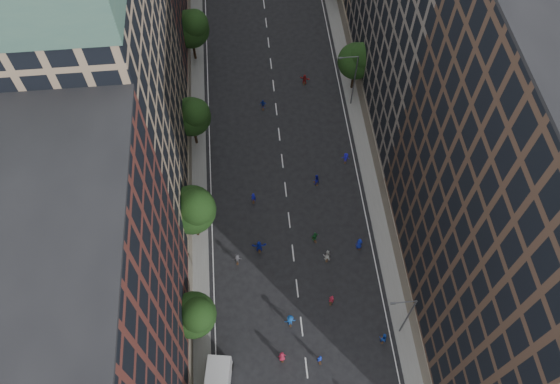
{
  "coord_description": "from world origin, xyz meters",
  "views": [
    {
      "loc": [
        -4.18,
        -5.76,
        58.6
      ],
      "look_at": [
        -0.87,
        29.92,
        2.0
      ],
      "focal_mm": 35.0,
      "sensor_mm": 36.0,
      "label": 1
    }
  ],
  "objects_px": {
    "skater_2": "(383,338)",
    "streetlamp_near": "(406,315)",
    "streetlamp_far": "(353,78)",
    "skater_1": "(320,359)"
  },
  "relations": [
    {
      "from": "skater_2",
      "to": "streetlamp_near",
      "type": "bearing_deg",
      "value": -145.98
    },
    {
      "from": "streetlamp_near",
      "to": "streetlamp_far",
      "type": "bearing_deg",
      "value": 90.0
    },
    {
      "from": "streetlamp_near",
      "to": "skater_2",
      "type": "bearing_deg",
      "value": -156.05
    },
    {
      "from": "skater_1",
      "to": "skater_2",
      "type": "relative_size",
      "value": 0.9
    },
    {
      "from": "streetlamp_far",
      "to": "skater_2",
      "type": "height_order",
      "value": "streetlamp_far"
    },
    {
      "from": "skater_2",
      "to": "skater_1",
      "type": "bearing_deg",
      "value": 22.66
    },
    {
      "from": "streetlamp_near",
      "to": "skater_2",
      "type": "distance_m",
      "value": 4.75
    },
    {
      "from": "streetlamp_near",
      "to": "skater_1",
      "type": "xyz_separation_m",
      "value": [
        -8.93,
        -2.41,
        -4.37
      ]
    },
    {
      "from": "skater_1",
      "to": "skater_2",
      "type": "height_order",
      "value": "skater_2"
    },
    {
      "from": "skater_1",
      "to": "streetlamp_near",
      "type": "bearing_deg",
      "value": -177.28
    }
  ]
}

